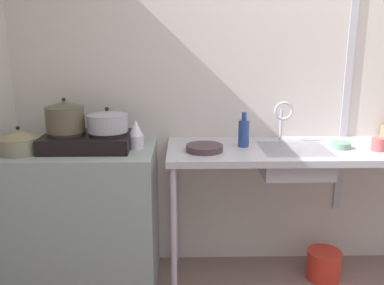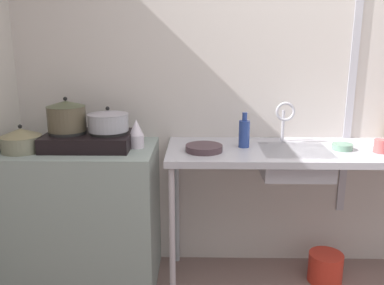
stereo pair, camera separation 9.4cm
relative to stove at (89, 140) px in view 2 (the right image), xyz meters
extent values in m
cube|color=#BBB2AB|center=(1.56, 0.34, 0.33)|extent=(4.99, 0.10, 2.59)
cube|color=#A6A4AE|center=(1.68, 0.28, 0.46)|extent=(0.05, 0.01, 2.07)
cube|color=gray|center=(-0.05, 0.00, -0.51)|extent=(0.91, 0.58, 0.91)
cube|color=#A6A4AE|center=(1.38, 0.00, -0.07)|extent=(1.79, 0.58, 0.04)
cylinder|color=#ABA1A8|center=(0.52, -0.25, -0.53)|extent=(0.04, 0.04, 0.87)
cylinder|color=#A0A7B0|center=(0.52, 0.25, -0.53)|extent=(0.04, 0.04, 0.87)
cube|color=black|center=(0.00, 0.00, -0.01)|extent=(0.52, 0.35, 0.09)
cylinder|color=black|center=(-0.13, 0.00, 0.05)|extent=(0.23, 0.23, 0.02)
cylinder|color=black|center=(0.13, 0.00, 0.05)|extent=(0.23, 0.23, 0.02)
cylinder|color=#4E4534|center=(-0.13, 0.00, 0.13)|extent=(0.23, 0.23, 0.15)
cone|color=#424630|center=(-0.13, 0.00, 0.22)|extent=(0.23, 0.23, 0.03)
sphere|color=black|center=(-0.13, 0.00, 0.25)|extent=(0.02, 0.02, 0.02)
cylinder|color=#94949D|center=(0.13, 0.00, 0.11)|extent=(0.24, 0.24, 0.10)
cone|color=gray|center=(0.13, 0.00, 0.17)|extent=(0.25, 0.25, 0.02)
sphere|color=black|center=(0.13, 0.00, 0.19)|extent=(0.02, 0.02, 0.02)
cylinder|color=slate|center=(-0.38, -0.09, 0.00)|extent=(0.23, 0.23, 0.09)
cone|color=#7D7351|center=(-0.38, -0.09, 0.07)|extent=(0.24, 0.24, 0.04)
sphere|color=black|center=(-0.38, -0.09, 0.10)|extent=(0.02, 0.02, 0.02)
cylinder|color=silver|center=(0.29, 0.01, -0.01)|extent=(0.09, 0.09, 0.08)
cone|color=silver|center=(0.29, 0.01, 0.08)|extent=(0.09, 0.09, 0.10)
cube|color=#A6A4AE|center=(1.26, -0.03, -0.13)|extent=(0.41, 0.38, 0.15)
cylinder|color=#A6A4AE|center=(1.22, 0.19, 0.05)|extent=(0.02, 0.02, 0.20)
torus|color=#A6A4AE|center=(1.22, 0.14, 0.15)|extent=(0.12, 0.02, 0.12)
cylinder|color=#3F2D33|center=(0.71, -0.07, -0.03)|extent=(0.22, 0.22, 0.04)
cylinder|color=#BF5050|center=(1.75, -0.08, -0.01)|extent=(0.08, 0.08, 0.08)
cylinder|color=slate|center=(1.54, -0.02, -0.03)|extent=(0.12, 0.12, 0.04)
cylinder|color=navy|center=(0.96, 0.03, 0.03)|extent=(0.07, 0.07, 0.17)
cylinder|color=navy|center=(0.96, 0.03, 0.14)|extent=(0.03, 0.03, 0.05)
cylinder|color=red|center=(1.52, 0.01, -0.87)|extent=(0.22, 0.22, 0.20)
camera|label=1|loc=(0.58, -2.42, 0.60)|focal=38.23mm
camera|label=2|loc=(0.67, -2.42, 0.60)|focal=38.23mm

